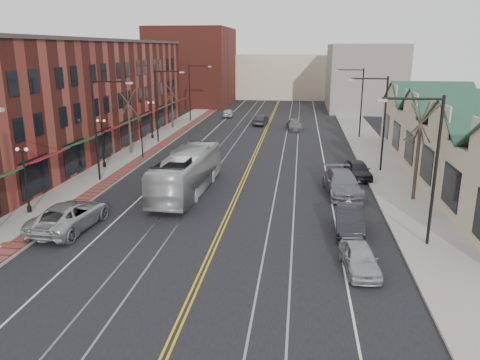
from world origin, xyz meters
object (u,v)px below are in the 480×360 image
(parked_car_b, at_px, (350,220))
(parked_car_d, at_px, (358,170))
(parked_car_a, at_px, (360,258))
(parked_suv, at_px, (70,216))
(parked_car_c, at_px, (342,183))
(transit_bus, at_px, (187,172))

(parked_car_b, height_order, parked_car_d, parked_car_b)
(parked_car_a, height_order, parked_car_d, parked_car_d)
(parked_suv, bearing_deg, parked_car_c, -147.40)
(transit_bus, xyz_separation_m, parked_car_b, (11.23, -6.38, -0.82))
(parked_suv, height_order, parked_car_d, parked_suv)
(transit_bus, xyz_separation_m, parked_car_a, (11.23, -11.31, -0.90))
(parked_car_d, bearing_deg, parked_car_a, -103.64)
(transit_bus, bearing_deg, parked_car_c, -171.91)
(parked_car_a, relative_size, parked_car_c, 0.67)
(parked_car_b, bearing_deg, parked_suv, -171.33)
(parked_suv, bearing_deg, parked_car_a, 172.55)
(transit_bus, height_order, parked_suv, transit_bus)
(parked_car_a, height_order, parked_car_b, parked_car_b)
(parked_suv, height_order, parked_car_c, parked_car_c)
(transit_bus, xyz_separation_m, parked_car_d, (13.03, 5.78, -0.84))
(parked_suv, distance_m, parked_car_c, 18.90)
(transit_bus, height_order, parked_car_a, transit_bus)
(parked_car_a, bearing_deg, parked_suv, 163.16)
(parked_car_d, bearing_deg, parked_car_b, -106.05)
(transit_bus, relative_size, parked_suv, 1.89)
(parked_car_b, xyz_separation_m, parked_car_d, (1.80, 12.16, -0.02))
(transit_bus, distance_m, parked_car_d, 14.28)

